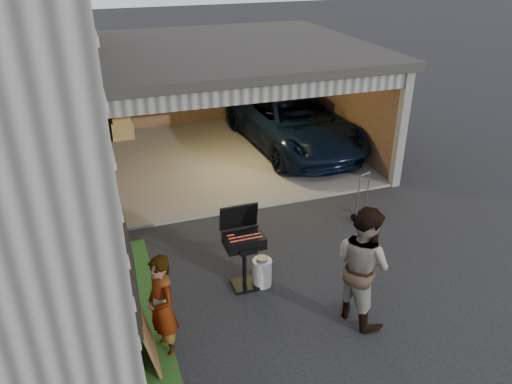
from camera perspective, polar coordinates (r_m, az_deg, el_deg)
ground at (r=7.89m, az=5.46°, el=-14.22°), size 80.00×80.00×0.00m
garage at (r=13.02m, az=-3.53°, el=12.20°), size 6.80×6.30×2.90m
minivan at (r=13.66m, az=4.35°, el=7.80°), size 2.58×5.21×1.42m
woman at (r=6.94m, az=-10.72°, el=-12.86°), size 0.53×0.66×1.57m
man at (r=7.49m, az=12.06°, el=-8.15°), size 0.94×1.08×1.89m
bbq_grill at (r=8.03m, az=-1.44°, el=-5.80°), size 0.63×0.55×1.40m
propane_tank at (r=8.37m, az=0.70°, el=-9.18°), size 0.42×0.42×0.48m
plywood_panel at (r=7.06m, az=-12.35°, el=-15.65°), size 0.24×0.85×0.94m
hand_truck at (r=10.45m, az=12.12°, el=-2.14°), size 0.47×0.42×1.04m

